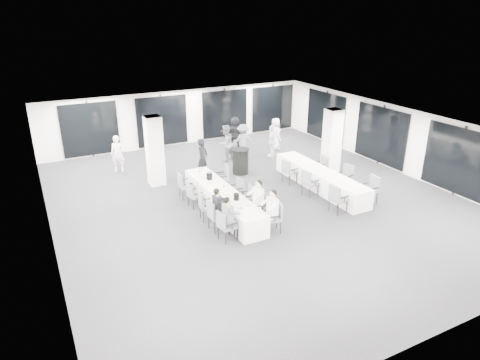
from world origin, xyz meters
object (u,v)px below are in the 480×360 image
object	(u,v)px
chair_main_left_near	(225,224)
standing_guest_a	(203,156)
chair_side_left_mid	(309,181)
chair_side_right_near	(371,188)
chair_main_left_fourth	(193,194)
cocktail_table	(240,161)
chair_main_right_second	(261,205)
chair_main_right_fourth	(237,188)
standing_guest_e	(275,132)
chair_main_right_far	(224,176)
standing_guest_b	(226,141)
chair_main_left_far	(184,184)
ice_bucket_near	(236,197)
standing_guest_c	(243,139)
banquet_table_side	(320,179)
chair_main_right_near	(275,215)
chair_side_right_far	(321,165)
chair_side_left_far	(288,170)
standing_guest_g	(118,151)
banquet_table_main	(222,200)
chair_main_right_mid	(247,196)
chair_main_left_second	(215,214)
ice_bucket_far	(209,176)
standing_guest_h	(331,140)
chair_side_left_near	(337,197)
chair_side_right_mid	(346,176)
standing_guest_f	(235,130)
chair_main_left_mid	(205,205)
standing_guest_d	(272,139)

from	to	relation	value
chair_main_left_near	standing_guest_a	size ratio (longest dim) A/B	0.52
chair_main_left_near	chair_side_left_mid	distance (m)	4.57
chair_side_right_near	standing_guest_a	size ratio (longest dim) A/B	0.54
chair_main_left_near	chair_main_left_fourth	world-z (taller)	chair_main_left_near
cocktail_table	chair_main_right_second	bearing A→B (deg)	-108.37
cocktail_table	chair_main_right_fourth	size ratio (longest dim) A/B	1.26
standing_guest_e	chair_main_right_far	bearing A→B (deg)	127.84
standing_guest_b	chair_main_left_far	bearing A→B (deg)	20.52
chair_main_left_near	chair_main_left_fourth	size ratio (longest dim) A/B	1.08
cocktail_table	ice_bucket_near	distance (m)	4.45
standing_guest_c	standing_guest_a	bearing A→B (deg)	46.04
banquet_table_side	chair_main_right_near	bearing A→B (deg)	-146.96
chair_side_right_far	standing_guest_e	size ratio (longest dim) A/B	0.50
chair_side_left_far	standing_guest_g	xyz separation A→B (m)	(-5.79, 4.56, 0.33)
banquet_table_main	chair_main_left_far	size ratio (longest dim) A/B	5.09
chair_main_right_mid	standing_guest_e	world-z (taller)	standing_guest_e
chair_main_left_second	ice_bucket_far	xyz separation A→B (m)	(0.86, 2.43, 0.30)
standing_guest_h	standing_guest_g	bearing A→B (deg)	47.17
chair_main_left_second	standing_guest_a	bearing A→B (deg)	159.66
chair_side_left_near	chair_side_right_mid	world-z (taller)	chair_side_left_near
chair_main_right_far	chair_side_right_mid	size ratio (longest dim) A/B	0.98
chair_main_left_near	ice_bucket_near	size ratio (longest dim) A/B	4.44
standing_guest_c	ice_bucket_far	distance (m)	4.93
standing_guest_f	ice_bucket_far	distance (m)	6.42
chair_main_left_mid	standing_guest_e	xyz separation A→B (m)	(6.20, 5.64, 0.35)
chair_main_right_near	chair_side_right_near	world-z (taller)	chair_side_right_near
chair_main_left_far	standing_guest_c	xyz separation A→B (m)	(4.17, 3.23, 0.35)
chair_main_left_near	chair_main_right_fourth	distance (m)	2.97
chair_side_left_mid	chair_side_right_near	xyz separation A→B (m)	(1.68, -1.53, 0.00)
banquet_table_side	chair_side_right_far	xyz separation A→B (m)	(0.83, 1.05, 0.13)
chair_main_left_fourth	chair_main_right_second	distance (m)	2.55
chair_main_left_second	chair_main_left_far	distance (m)	2.85
chair_main_left_mid	standing_guest_f	size ratio (longest dim) A/B	0.53
banquet_table_side	standing_guest_d	bearing A→B (deg)	85.52
chair_main_right_near	chair_side_left_far	size ratio (longest dim) A/B	0.99
chair_main_left_fourth	standing_guest_e	distance (m)	7.69
cocktail_table	chair_main_left_far	bearing A→B (deg)	-156.02
cocktail_table	chair_side_left_near	size ratio (longest dim) A/B	1.06
chair_main_right_far	chair_side_right_mid	bearing A→B (deg)	-105.29
chair_side_left_near	ice_bucket_near	bearing A→B (deg)	-114.12
standing_guest_a	chair_side_left_mid	bearing A→B (deg)	-92.13
banquet_table_main	chair_main_right_far	size ratio (longest dim) A/B	5.18
standing_guest_d	standing_guest_a	bearing A→B (deg)	-30.61
chair_main_right_mid	standing_guest_c	world-z (taller)	standing_guest_c
chair_main_right_mid	standing_guest_e	size ratio (longest dim) A/B	0.48
chair_main_right_far	ice_bucket_far	distance (m)	1.01
chair_main_right_mid	standing_guest_b	bearing A→B (deg)	-3.33
standing_guest_c	chair_side_right_mid	bearing A→B (deg)	124.83
chair_side_left_mid	standing_guest_a	bearing A→B (deg)	-150.18
banquet_table_side	chair_side_left_mid	world-z (taller)	chair_side_left_mid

